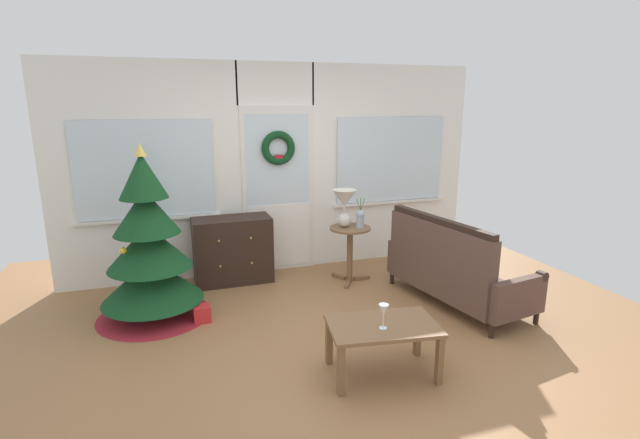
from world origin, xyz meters
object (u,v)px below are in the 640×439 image
(dresser_cabinet, at_px, (233,250))
(flower_vase, at_px, (360,218))
(table_lamp, at_px, (344,203))
(gift_box, at_px, (202,314))
(coffee_table, at_px, (383,332))
(settee_sofa, at_px, (451,270))
(side_table, at_px, (350,243))
(wine_glass, at_px, (384,311))
(christmas_tree, at_px, (150,256))

(dresser_cabinet, xyz_separation_m, flower_vase, (1.41, -0.50, 0.39))
(dresser_cabinet, height_order, table_lamp, table_lamp)
(gift_box, bearing_deg, table_lamp, 19.10)
(coffee_table, bearing_deg, settee_sofa, 38.12)
(table_lamp, relative_size, flower_vase, 1.26)
(side_table, distance_m, wine_glass, 2.07)
(dresser_cabinet, xyz_separation_m, coffee_table, (0.81, -2.37, -0.03))
(christmas_tree, xyz_separation_m, wine_glass, (1.68, -1.74, -0.06))
(settee_sofa, relative_size, coffee_table, 1.90)
(dresser_cabinet, bearing_deg, coffee_table, -71.08)
(flower_vase, xyz_separation_m, coffee_table, (-0.60, -1.88, -0.42))
(settee_sofa, height_order, wine_glass, settee_sofa)
(side_table, distance_m, flower_vase, 0.33)
(christmas_tree, distance_m, side_table, 2.23)
(settee_sofa, distance_m, coffee_table, 1.61)
(settee_sofa, xyz_separation_m, flower_vase, (-0.66, 0.89, 0.41))
(dresser_cabinet, bearing_deg, side_table, -18.32)
(table_lamp, bearing_deg, side_table, -33.69)
(flower_vase, distance_m, gift_box, 2.05)
(coffee_table, height_order, gift_box, coffee_table)
(settee_sofa, bearing_deg, coffee_table, -141.88)
(wine_glass, bearing_deg, flower_vase, 71.95)
(settee_sofa, bearing_deg, christmas_tree, 167.16)
(christmas_tree, xyz_separation_m, settee_sofa, (2.97, -0.68, -0.25))
(dresser_cabinet, relative_size, settee_sofa, 0.53)
(christmas_tree, height_order, settee_sofa, christmas_tree)
(dresser_cabinet, xyz_separation_m, side_table, (1.31, -0.44, 0.09))
(table_lamp, relative_size, gift_box, 2.74)
(dresser_cabinet, bearing_deg, table_lamp, -17.49)
(flower_vase, bearing_deg, settee_sofa, -53.20)
(christmas_tree, distance_m, flower_vase, 2.33)
(side_table, xyz_separation_m, coffee_table, (-0.50, -1.94, -0.12))
(settee_sofa, bearing_deg, side_table, 128.88)
(settee_sofa, distance_m, gift_box, 2.58)
(settee_sofa, height_order, table_lamp, table_lamp)
(side_table, height_order, coffee_table, side_table)
(christmas_tree, relative_size, table_lamp, 3.91)
(table_lamp, bearing_deg, gift_box, -160.90)
(side_table, distance_m, table_lamp, 0.48)
(dresser_cabinet, xyz_separation_m, gift_box, (-0.45, -0.99, -0.31))
(dresser_cabinet, distance_m, settee_sofa, 2.49)
(side_table, relative_size, flower_vase, 1.91)
(christmas_tree, xyz_separation_m, flower_vase, (2.31, 0.21, 0.15))
(flower_vase, relative_size, gift_box, 2.18)
(table_lamp, bearing_deg, coffee_table, -102.58)
(flower_vase, bearing_deg, gift_box, -165.26)
(christmas_tree, height_order, flower_vase, christmas_tree)
(christmas_tree, xyz_separation_m, gift_box, (0.45, -0.28, -0.55))
(christmas_tree, xyz_separation_m, table_lamp, (2.15, 0.31, 0.32))
(christmas_tree, relative_size, gift_box, 10.71)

